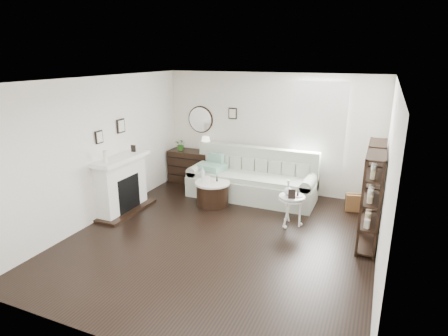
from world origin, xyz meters
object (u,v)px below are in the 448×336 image
at_px(dresser, 193,167).
at_px(sofa, 252,182).
at_px(pedestal_table, 292,199).
at_px(drum_table, 213,193).

bearing_deg(dresser, sofa, -12.88).
height_order(sofa, pedestal_table, sofa).
bearing_deg(pedestal_table, drum_table, 169.17).
bearing_deg(drum_table, pedestal_table, -10.83).
bearing_deg(sofa, drum_table, -128.71).
bearing_deg(drum_table, dresser, 132.36).
height_order(drum_table, pedestal_table, pedestal_table).
bearing_deg(sofa, dresser, 167.12).
xyz_separation_m(sofa, dresser, (-1.68, 0.38, 0.04)).
xyz_separation_m(drum_table, pedestal_table, (1.77, -0.34, 0.28)).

